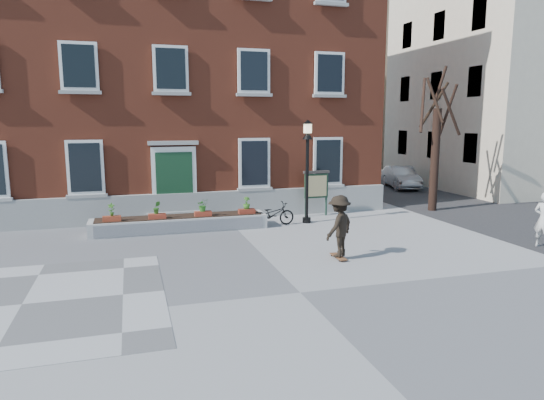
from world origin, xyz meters
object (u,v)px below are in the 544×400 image
object	(u,v)px
lamp_post	(307,157)
bicycle	(273,214)
skateboarder	(339,226)
parked_car	(401,177)
bystander	(544,220)
notice_board	(316,186)

from	to	relation	value
lamp_post	bicycle	bearing A→B (deg)	-173.59
bicycle	lamp_post	world-z (taller)	lamp_post
bicycle	skateboarder	distance (m)	4.77
parked_car	lamp_post	xyz separation A→B (m)	(-8.60, -7.44, 1.91)
bystander	skateboarder	xyz separation A→B (m)	(-6.60, 0.65, 0.08)
bicycle	lamp_post	size ratio (longest dim) A/B	0.43
bystander	lamp_post	xyz separation A→B (m)	(-5.76, 5.51, 1.66)
notice_board	skateboarder	size ratio (longest dim) A/B	1.02
bicycle	skateboarder	size ratio (longest dim) A/B	0.91
bicycle	parked_car	world-z (taller)	parked_car
parked_car	bystander	size ratio (longest dim) A/B	2.17
parked_car	skateboarder	size ratio (longest dim) A/B	2.07
lamp_post	skateboarder	xyz separation A→B (m)	(-0.84, -4.86, -1.59)
lamp_post	notice_board	size ratio (longest dim) A/B	2.10
lamp_post	notice_board	distance (m)	1.91
bicycle	lamp_post	distance (m)	2.53
parked_car	bystander	xyz separation A→B (m)	(-2.84, -12.95, 0.25)
bicycle	parked_car	distance (m)	12.57
bystander	notice_board	world-z (taller)	notice_board
bicycle	bystander	world-z (taller)	bystander
notice_board	bicycle	bearing A→B (deg)	-149.76
bystander	skateboarder	bearing A→B (deg)	64.99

